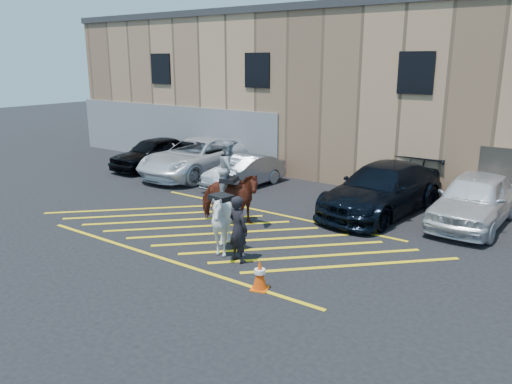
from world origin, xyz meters
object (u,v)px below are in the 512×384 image
Objects in this scene: car_black_suv at (154,153)px; car_white_pickup at (198,157)px; saddled_white at (222,222)px; traffic_cone at (260,274)px; handler at (238,229)px; car_silver_sedan at (244,172)px; car_white_suv at (474,199)px; mounted_bay at (229,191)px; car_blue_suv at (382,189)px.

car_white_pickup reaches higher than car_black_suv.
saddled_white is 2.49m from traffic_cone.
car_white_pickup is 3.39× the size of handler.
car_silver_sedan is 9.46m from traffic_cone.
car_white_suv is 7.70m from mounted_bay.
mounted_bay is (-2.08, 2.24, 0.20)m from handler.
traffic_cone is (0.04, -7.22, -0.46)m from car_blue_suv.
car_silver_sedan is (2.96, -0.49, -0.19)m from car_white_pickup.
mounted_bay reaches higher than car_black_suv.
car_white_pickup is 11.72m from car_white_suv.
car_black_suv is 13.91m from traffic_cone.
car_black_suv is 2.46× the size of saddled_white.
car_black_suv is at bearing -178.65° from car_silver_sedan.
mounted_bay is (2.49, -4.07, 0.44)m from car_silver_sedan.
car_blue_suv is 6.35m from saddled_white.
car_blue_suv reaches higher than traffic_cone.
mounted_bay is at bearing -53.99° from car_silver_sedan.
car_blue_suv is at bearing 0.10° from car_black_suv.
saddled_white is at bearing -56.10° from mounted_bay.
car_black_suv is 11.47m from saddled_white.
car_black_suv is 0.77× the size of car_blue_suv.
saddled_white reaches higher than car_silver_sedan.
car_white_pickup is 11.88m from traffic_cone.
car_white_pickup is at bearing 135.92° from saddled_white.
car_white_suv is (2.83, 0.49, -0.01)m from car_blue_suv.
mounted_bay is at bearing -40.27° from car_white_pickup.
traffic_cone is at bearing -30.02° from saddled_white.
traffic_cone is at bearing -46.28° from car_silver_sedan.
car_blue_suv is 5.26m from mounted_bay.
car_white_pickup is at bearing -28.62° from handler.
saddled_white is at bearing -44.40° from car_white_pickup.
car_white_pickup is 1.24× the size of car_white_suv.
car_white_suv is (14.41, 0.07, 0.07)m from car_black_suv.
handler is 0.98× the size of saddled_white.
car_black_suv is at bearing -175.20° from car_blue_suv.
handler reaches higher than car_silver_sedan.
car_white_suv is 7.90m from handler.
car_silver_sedan is at bearing 121.45° from mounted_bay.
car_white_suv is at bearing 70.08° from traffic_cone.
handler is (7.53, -6.81, 0.05)m from car_white_pickup.
handler reaches higher than car_blue_suv.
handler is at bearing -30.79° from car_black_suv.
saddled_white is (-2.07, -6.00, 0.05)m from car_blue_suv.
handler reaches higher than saddled_white.
car_blue_suv is 1.18× the size of car_white_suv.
car_white_suv is 8.22m from traffic_cone.
car_white_suv is 2.74× the size of handler.
car_silver_sedan is at bearing 122.28° from saddled_white.
mounted_bay is at bearing -26.16° from car_black_suv.
car_white_pickup is 9.49m from saddled_white.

